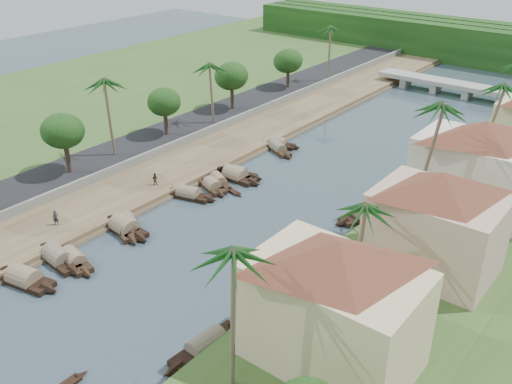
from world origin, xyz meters
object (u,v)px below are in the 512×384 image
Objects in this scene: bridge at (452,85)px; sampan_1 at (24,279)px; person_near at (56,218)px; building_near at (334,302)px.

sampan_1 is (-9.10, -81.84, -1.30)m from bridge.
bridge is 75.81m from person_near.
person_near is (-33.80, -0.35, -4.74)m from building_near.
sampan_1 is at bearing -164.40° from building_near.
building_near is at bearing -75.61° from bridge.
building_near is (18.99, -74.00, 4.66)m from bridge.
person_near is at bearing 116.50° from sampan_1.
building_near is 1.73× the size of sampan_1.
bridge is at bearing 41.11° from person_near.
building_near reaches higher than sampan_1.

